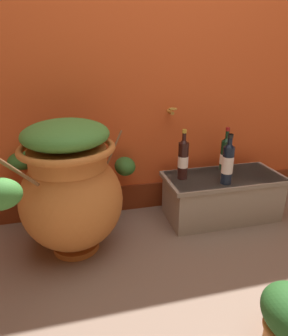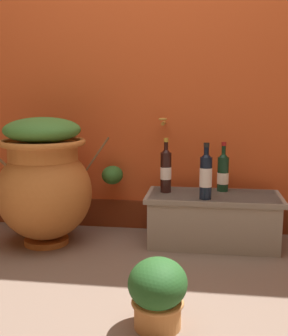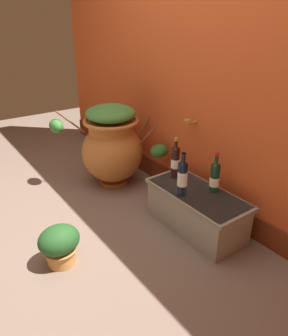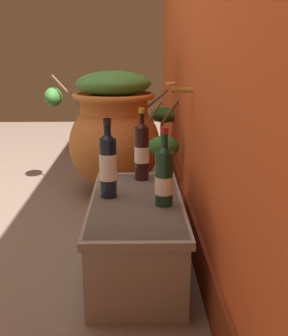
{
  "view_description": "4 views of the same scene",
  "coord_description": "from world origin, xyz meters",
  "px_view_note": "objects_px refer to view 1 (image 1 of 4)",
  "views": [
    {
      "loc": [
        -0.59,
        -0.88,
        1.12
      ],
      "look_at": [
        -0.17,
        0.81,
        0.44
      ],
      "focal_mm": 31.67,
      "sensor_mm": 36.0,
      "label": 1
    },
    {
      "loc": [
        0.36,
        -1.81,
        0.94
      ],
      "look_at": [
        -0.03,
        0.87,
        0.47
      ],
      "focal_mm": 46.68,
      "sensor_mm": 36.0,
      "label": 2
    },
    {
      "loc": [
        1.9,
        -0.73,
        1.53
      ],
      "look_at": [
        -0.08,
        0.69,
        0.37
      ],
      "focal_mm": 34.42,
      "sensor_mm": 36.0,
      "label": 3
    },
    {
      "loc": [
        2.09,
        0.83,
        0.92
      ],
      "look_at": [
        -0.06,
        0.88,
        0.33
      ],
      "focal_mm": 46.07,
      "sensor_mm": 36.0,
      "label": 4
    }
  ],
  "objects_px": {
    "wine_bottle_middle": "(225,153)",
    "wine_bottle_left": "(228,162)",
    "terracotta_urn": "(70,186)",
    "wine_bottle_right": "(183,158)"
  },
  "relations": [
    {
      "from": "terracotta_urn",
      "to": "wine_bottle_right",
      "type": "relative_size",
      "value": 3.33
    },
    {
      "from": "terracotta_urn",
      "to": "wine_bottle_middle",
      "type": "distance_m",
      "value": 1.12
    },
    {
      "from": "wine_bottle_left",
      "to": "terracotta_urn",
      "type": "bearing_deg",
      "value": -179.71
    },
    {
      "from": "wine_bottle_left",
      "to": "wine_bottle_right",
      "type": "distance_m",
      "value": 0.29
    },
    {
      "from": "terracotta_urn",
      "to": "wine_bottle_middle",
      "type": "bearing_deg",
      "value": 11.99
    },
    {
      "from": "wine_bottle_left",
      "to": "wine_bottle_middle",
      "type": "bearing_deg",
      "value": 64.67
    },
    {
      "from": "wine_bottle_middle",
      "to": "wine_bottle_left",
      "type": "bearing_deg",
      "value": -115.33
    },
    {
      "from": "wine_bottle_left",
      "to": "wine_bottle_middle",
      "type": "height_order",
      "value": "wine_bottle_left"
    },
    {
      "from": "terracotta_urn",
      "to": "wine_bottle_right",
      "type": "bearing_deg",
      "value": 11.45
    },
    {
      "from": "terracotta_urn",
      "to": "wine_bottle_middle",
      "type": "height_order",
      "value": "terracotta_urn"
    }
  ]
}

